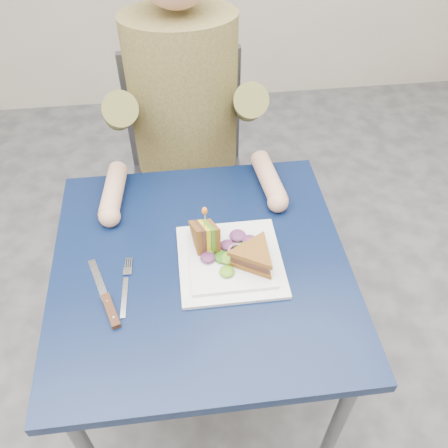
{
  "coord_description": "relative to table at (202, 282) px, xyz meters",
  "views": [
    {
      "loc": [
        -0.03,
        -0.76,
        1.66
      ],
      "look_at": [
        0.06,
        0.04,
        0.82
      ],
      "focal_mm": 38.0,
      "sensor_mm": 36.0,
      "label": 1
    }
  ],
  "objects": [
    {
      "name": "onion_ring",
      "position": [
        0.09,
        -0.0,
        0.11
      ],
      "size": [
        0.04,
        0.04,
        0.02
      ],
      "primitive_type": "torus",
      "rotation": [
        0.44,
        0.0,
        0.0
      ],
      "color": "#9E4C7A",
      "rests_on": "plate"
    },
    {
      "name": "toothpick_frill",
      "position": [
        0.02,
        0.04,
        0.23
      ],
      "size": [
        0.01,
        0.01,
        0.02
      ],
      "primitive_type": "ellipsoid",
      "color": "orange",
      "rests_on": "sandwich_upright"
    },
    {
      "name": "chair",
      "position": [
        0.0,
        0.66,
        -0.11
      ],
      "size": [
        0.42,
        0.4,
        0.93
      ],
      "color": "#47474C",
      "rests_on": "ground"
    },
    {
      "name": "toothpick",
      "position": [
        0.02,
        0.04,
        0.2
      ],
      "size": [
        0.01,
        0.01,
        0.06
      ],
      "primitive_type": "cylinder",
      "rotation": [
        0.14,
        0.07,
        0.0
      ],
      "color": "tan",
      "rests_on": "sandwich_upright"
    },
    {
      "name": "plate",
      "position": [
        0.07,
        -0.01,
        0.09
      ],
      "size": [
        0.26,
        0.26,
        0.02
      ],
      "color": "white",
      "rests_on": "table"
    },
    {
      "name": "sandwich_upright",
      "position": [
        0.02,
        0.04,
        0.13
      ],
      "size": [
        0.08,
        0.13,
        0.13
      ],
      "color": "brown",
      "rests_on": "plate"
    },
    {
      "name": "table",
      "position": [
        0.0,
        0.0,
        0.0
      ],
      "size": [
        0.75,
        0.75,
        0.73
      ],
      "color": "black",
      "rests_on": "ground"
    },
    {
      "name": "diner",
      "position": [
        -0.0,
        0.54,
        0.26
      ],
      "size": [
        0.54,
        0.59,
        0.74
      ],
      "color": "brown",
      "rests_on": "chair"
    },
    {
      "name": "ground",
      "position": [
        0.0,
        0.0,
        -0.65
      ],
      "size": [
        4.0,
        4.0,
        0.0
      ],
      "primitive_type": "plane",
      "color": "#4B4B4E",
      "rests_on": "ground"
    },
    {
      "name": "sandwich_flat",
      "position": [
        0.13,
        -0.03,
        0.12
      ],
      "size": [
        0.18,
        0.18,
        0.05
      ],
      "color": "brown",
      "rests_on": "plate"
    },
    {
      "name": "lettuce_spill",
      "position": [
        0.08,
        0.0,
        0.11
      ],
      "size": [
        0.15,
        0.13,
        0.02
      ],
      "primitive_type": null,
      "color": "#337A14",
      "rests_on": "plate"
    },
    {
      "name": "fork",
      "position": [
        -0.19,
        -0.06,
        0.08
      ],
      "size": [
        0.03,
        0.18,
        0.01
      ],
      "color": "silver",
      "rests_on": "table"
    },
    {
      "name": "knife",
      "position": [
        -0.23,
        -0.1,
        0.09
      ],
      "size": [
        0.09,
        0.21,
        0.02
      ],
      "color": "silver",
      "rests_on": "table"
    }
  ]
}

